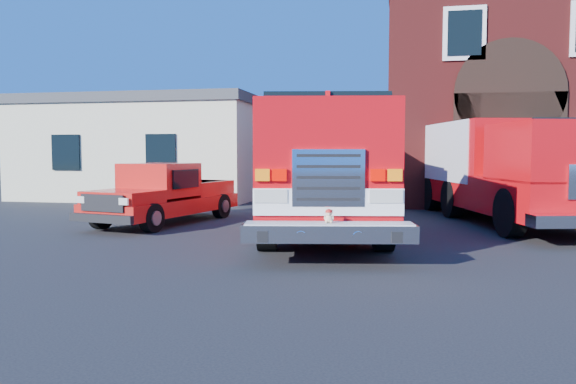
% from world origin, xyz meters
% --- Properties ---
extents(ground, '(100.00, 100.00, 0.00)m').
position_xyz_m(ground, '(0.00, 0.00, 0.00)').
color(ground, black).
rests_on(ground, ground).
extents(parking_stripe_far, '(0.12, 3.00, 0.01)m').
position_xyz_m(parking_stripe_far, '(6.50, 7.00, 0.00)').
color(parking_stripe_far, yellow).
rests_on(parking_stripe_far, ground).
extents(side_building, '(10.20, 8.20, 4.35)m').
position_xyz_m(side_building, '(-9.00, 13.00, 2.20)').
color(side_building, beige).
rests_on(side_building, ground).
extents(fire_engine, '(4.56, 10.61, 3.17)m').
position_xyz_m(fire_engine, '(-0.11, 3.64, 1.64)').
color(fire_engine, black).
rests_on(fire_engine, ground).
extents(pickup_truck, '(2.92, 5.47, 1.70)m').
position_xyz_m(pickup_truck, '(-4.55, 3.77, 0.80)').
color(pickup_truck, black).
rests_on(pickup_truck, ground).
extents(secondary_truck, '(4.86, 9.41, 2.92)m').
position_xyz_m(secondary_truck, '(4.91, 6.12, 1.59)').
color(secondary_truck, black).
rests_on(secondary_truck, ground).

